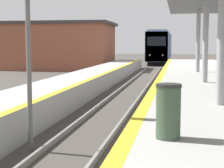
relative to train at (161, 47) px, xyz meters
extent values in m
cube|color=black|center=(0.00, 0.07, -1.97)|extent=(2.33, 19.62, 0.55)
cube|color=#33518C|center=(0.00, 0.07, 0.12)|extent=(2.74, 21.80, 3.63)
cube|color=red|center=(0.00, -10.75, 0.12)|extent=(2.69, 0.16, 3.56)
cube|color=black|center=(0.00, -10.81, 0.75)|extent=(2.19, 0.06, 1.09)
cube|color=gray|center=(0.00, 0.07, 2.05)|extent=(2.33, 20.71, 0.24)
sphere|color=white|center=(-0.75, -10.81, -0.88)|extent=(0.18, 0.18, 0.18)
sphere|color=white|center=(0.75, -10.81, -0.88)|extent=(0.18, 0.18, 0.18)
cylinder|color=#595959|center=(-1.07, -46.88, -0.30)|extent=(0.12, 0.12, 3.89)
cylinder|color=#99999E|center=(3.71, -44.83, 0.61)|extent=(0.25, 0.25, 3.75)
cylinder|color=#99999E|center=(3.71, -38.58, 0.61)|extent=(0.25, 0.25, 3.75)
cylinder|color=#99999E|center=(3.71, -32.32, 0.61)|extent=(0.25, 0.25, 3.75)
cylinder|color=#384C38|center=(2.38, -48.88, -0.80)|extent=(0.44, 0.44, 0.93)
cylinder|color=#262626|center=(2.38, -48.88, -0.30)|extent=(0.46, 0.46, 0.06)
cube|color=brown|center=(-10.47, -17.16, 0.07)|extent=(11.94, 6.99, 4.64)
cube|color=#383333|center=(-10.47, -17.16, 2.55)|extent=(12.54, 7.34, 0.30)
camera|label=1|loc=(2.53, -55.55, 0.43)|focal=60.00mm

